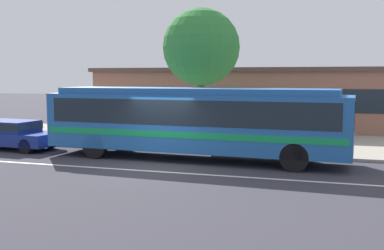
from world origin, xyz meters
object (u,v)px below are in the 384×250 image
(transit_bus, at_px, (195,118))
(bus_stop_sign, at_px, (279,116))
(pedestrian_waiting_near_sign, at_px, (231,127))
(street_tree_near_stop, at_px, (201,47))
(sedan_behind_bus, at_px, (12,133))

(transit_bus, xyz_separation_m, bus_stop_sign, (3.08, 1.67, 0.02))
(pedestrian_waiting_near_sign, xyz_separation_m, street_tree_near_stop, (-2.03, 2.29, 3.54))
(transit_bus, relative_size, bus_stop_sign, 5.01)
(transit_bus, bearing_deg, street_tree_near_stop, 102.95)
(street_tree_near_stop, bearing_deg, transit_bus, -77.05)
(sedan_behind_bus, relative_size, bus_stop_sign, 1.82)
(transit_bus, height_order, sedan_behind_bus, transit_bus)
(sedan_behind_bus, height_order, bus_stop_sign, bus_stop_sign)
(transit_bus, xyz_separation_m, street_tree_near_stop, (-1.02, 4.45, 3.01))
(pedestrian_waiting_near_sign, relative_size, street_tree_near_stop, 0.27)
(bus_stop_sign, bearing_deg, street_tree_near_stop, 145.87)
(transit_bus, xyz_separation_m, pedestrian_waiting_near_sign, (1.01, 2.16, -0.52))
(bus_stop_sign, height_order, street_tree_near_stop, street_tree_near_stop)
(pedestrian_waiting_near_sign, distance_m, bus_stop_sign, 2.20)
(sedan_behind_bus, height_order, pedestrian_waiting_near_sign, pedestrian_waiting_near_sign)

